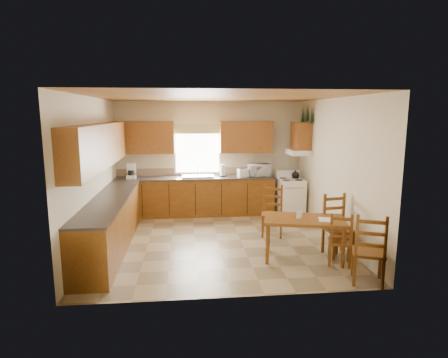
{
  "coord_description": "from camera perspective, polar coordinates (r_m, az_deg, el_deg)",
  "views": [
    {
      "loc": [
        -0.58,
        -6.83,
        2.4
      ],
      "look_at": [
        0.15,
        0.3,
        1.15
      ],
      "focal_mm": 30.0,
      "sensor_mm": 36.0,
      "label": 1
    }
  ],
  "objects": [
    {
      "name": "window_valance",
      "position": [
        9.03,
        -4.11,
        7.65
      ],
      "size": [
        1.19,
        0.01,
        0.24
      ],
      "primitive_type": "cube",
      "color": "#577439",
      "rests_on": "wall_back"
    },
    {
      "name": "stove",
      "position": [
        9.05,
        10.08,
        -2.83
      ],
      "size": [
        0.6,
        0.61,
        0.86
      ],
      "primitive_type": "cube",
      "rotation": [
        0.0,
        0.0,
        0.03
      ],
      "color": "white",
      "rests_on": "floor"
    },
    {
      "name": "upper_cab_stove",
      "position": [
        8.9,
        11.62,
        6.47
      ],
      "size": [
        0.33,
        0.62,
        0.62
      ],
      "primitive_type": "cube",
      "color": "brown",
      "rests_on": "wall_right"
    },
    {
      "name": "sink_basin",
      "position": [
        8.9,
        -3.97,
        0.43
      ],
      "size": [
        0.75,
        0.45,
        0.04
      ],
      "primitive_type": "cube",
      "color": "silver",
      "rests_on": "counter_back"
    },
    {
      "name": "window_pane",
      "position": [
        9.09,
        -4.08,
        4.5
      ],
      "size": [
        1.05,
        0.01,
        1.1
      ],
      "primitive_type": "cube",
      "color": "white",
      "rests_on": "wall_back"
    },
    {
      "name": "counter_left",
      "position": [
        6.98,
        -17.05,
        -2.96
      ],
      "size": [
        0.63,
        3.6,
        0.04
      ],
      "primitive_type": "cube",
      "color": "#3C3430",
      "rests_on": "lower_cab_left"
    },
    {
      "name": "coffeemaker",
      "position": [
        8.93,
        -13.97,
        1.26
      ],
      "size": [
        0.26,
        0.3,
        0.37
      ],
      "primitive_type": "cube",
      "rotation": [
        0.0,
        0.0,
        0.2
      ],
      "color": "white",
      "rests_on": "counter_back"
    },
    {
      "name": "backsplash",
      "position": [
        9.17,
        -4.51,
        1.15
      ],
      "size": [
        3.75,
        0.01,
        0.18
      ],
      "primitive_type": "cube",
      "color": "#91765F",
      "rests_on": "counter_back"
    },
    {
      "name": "upper_cab_back_right",
      "position": [
        9.04,
        3.35,
        6.43
      ],
      "size": [
        1.25,
        0.33,
        0.75
      ],
      "primitive_type": "cube",
      "color": "brown",
      "rests_on": "wall_back"
    },
    {
      "name": "wall_back",
      "position": [
        9.16,
        -2.19,
        3.3
      ],
      "size": [
        4.5,
        4.5,
        0.0
      ],
      "primitive_type": "plane",
      "color": "beige",
      "rests_on": "floor"
    },
    {
      "name": "floor",
      "position": [
        7.26,
        -0.95,
        -9.41
      ],
      "size": [
        4.5,
        4.5,
        0.0
      ],
      "primitive_type": "plane",
      "color": "#8E7D5A",
      "rests_on": "ground"
    },
    {
      "name": "pine_decal_a",
      "position": [
        8.62,
        13.21,
        9.51
      ],
      "size": [
        0.22,
        0.22,
        0.36
      ],
      "primitive_type": "cone",
      "color": "black",
      "rests_on": "wall_right"
    },
    {
      "name": "pine_decal_b",
      "position": [
        8.93,
        12.55,
        9.79
      ],
      "size": [
        0.22,
        0.22,
        0.36
      ],
      "primitive_type": "cone",
      "color": "black",
      "rests_on": "wall_right"
    },
    {
      "name": "toaster",
      "position": [
        8.91,
        2.88,
        0.96
      ],
      "size": [
        0.28,
        0.23,
        0.2
      ],
      "primitive_type": "cube",
      "rotation": [
        0.0,
        0.0,
        0.35
      ],
      "color": "white",
      "rests_on": "counter_back"
    },
    {
      "name": "range_hood",
      "position": [
        8.91,
        11.23,
        4.04
      ],
      "size": [
        0.44,
        0.62,
        0.12
      ],
      "primitive_type": "cube",
      "color": "white",
      "rests_on": "wall_right"
    },
    {
      "name": "window_frame",
      "position": [
        9.09,
        -4.08,
        4.51
      ],
      "size": [
        1.13,
        0.02,
        1.18
      ],
      "primitive_type": "cube",
      "color": "white",
      "rests_on": "wall_back"
    },
    {
      "name": "ceiling",
      "position": [
        6.86,
        -1.01,
        12.4
      ],
      "size": [
        4.5,
        4.5,
        0.0
      ],
      "primitive_type": "plane",
      "color": "#96612B",
      "rests_on": "floor"
    },
    {
      "name": "pine_decal_c",
      "position": [
        9.23,
        11.91,
        9.56
      ],
      "size": [
        0.22,
        0.22,
        0.36
      ],
      "primitive_type": "cone",
      "color": "black",
      "rests_on": "wall_right"
    },
    {
      "name": "counter_back",
      "position": [
        8.91,
        -4.45,
        0.17
      ],
      "size": [
        3.75,
        0.63,
        0.04
      ],
      "primitive_type": "cube",
      "color": "#3C3430",
      "rests_on": "lower_cab_back"
    },
    {
      "name": "wall_right",
      "position": [
        7.47,
        16.5,
        1.4
      ],
      "size": [
        4.5,
        4.5,
        0.0
      ],
      "primitive_type": "plane",
      "color": "beige",
      "rests_on": "floor"
    },
    {
      "name": "upper_cab_left",
      "position": [
        6.86,
        -18.56,
        4.83
      ],
      "size": [
        0.33,
        3.6,
        0.75
      ],
      "primitive_type": "cube",
      "color": "brown",
      "rests_on": "wall_left"
    },
    {
      "name": "wall_front",
      "position": [
        4.73,
        1.36,
        -2.93
      ],
      "size": [
        4.5,
        4.5,
        0.0
      ],
      "primitive_type": "plane",
      "color": "beige",
      "rests_on": "floor"
    },
    {
      "name": "wall_left",
      "position": [
        7.1,
        -19.37,
        0.83
      ],
      "size": [
        4.5,
        4.5,
        0.0
      ],
      "primitive_type": "plane",
      "color": "beige",
      "rests_on": "floor"
    },
    {
      "name": "paper_towel",
      "position": [
        8.97,
        -0.21,
        1.32
      ],
      "size": [
        0.15,
        0.15,
        0.29
      ],
      "primitive_type": "cylinder",
      "rotation": [
        0.0,
        0.0,
        0.29
      ],
      "color": "white",
      "rests_on": "counter_back"
    },
    {
      "name": "table_paper",
      "position": [
        6.35,
        15.2,
        -5.99
      ],
      "size": [
        0.28,
        0.33,
        0.0
      ],
      "primitive_type": "cube",
      "rotation": [
        0.0,
        0.0,
        -0.29
      ],
      "color": "white",
      "rests_on": "dining_table"
    },
    {
      "name": "upper_cab_back_left",
      "position": [
        8.98,
        -12.1,
        6.2
      ],
      "size": [
        1.41,
        0.33,
        0.75
      ],
      "primitive_type": "cube",
      "color": "brown",
      "rests_on": "wall_back"
    },
    {
      "name": "dining_table",
      "position": [
        6.45,
        12.02,
        -8.86
      ],
      "size": [
        1.44,
        1.03,
        0.7
      ],
      "primitive_type": "cube",
      "rotation": [
        0.0,
        0.0,
        -0.24
      ],
      "color": "brown",
      "rests_on": "floor"
    },
    {
      "name": "chair_far_right",
      "position": [
        6.7,
        17.11,
        -6.86
      ],
      "size": [
        0.5,
        0.48,
        1.04
      ],
      "primitive_type": "cube",
      "rotation": [
        0.0,
        0.0,
        0.16
      ],
      "color": "brown",
      "rests_on": "floor"
    },
    {
      "name": "table_card",
      "position": [
        6.31,
        11.4,
        -5.37
      ],
      "size": [
        0.09,
        0.04,
        0.12
      ],
      "primitive_type": "cube",
      "rotation": [
        0.0,
        0.0,
        0.27
      ],
      "color": "white",
      "rests_on": "dining_table"
    },
    {
      "name": "chair_near_right",
      "position": [
        5.79,
        21.2,
        -9.78
      ],
      "size": [
        0.55,
        0.54,
        1.03
      ],
      "primitive_type": "cube",
      "rotation": [
        0.0,
        0.0,
        2.77
      ],
      "color": "brown",
      "rests_on": "floor"
    },
    {
      "name": "chair_near_left",
      "position": [
        6.34,
        17.29,
        -8.64
      ],
      "size": [
        0.46,
        0.45,
        0.86
      ],
      "primitive_type": "cube",
      "rotation": [
        0.0,
        0.0,
        2.79
      ],
      "color": "brown",
      "rests_on": "floor"
    },
    {
      "name": "lower_cab_back",
      "position": [
        9.0,
        -4.41,
        -2.72
      ],
      "size": [
        3.75,
        0.6,
        0.88
      ],
      "primitive_type": "cube",
      "color": "brown",
      "rests_on": "floor"
    },
    {
      "name": "microwave",
      "position": [
        9.03,
        5.38,
        1.34
      ],
      "size": [
        0.5,
        0.37,
        0.29
      ],
      "primitive_type": "imported",
      "rotation": [
        0.0,
        0.0,
        0.06
      ],
      "color": "white",
      "rests_on": "counter_back"
    },
    {
      "name": "lower_cab_left",
      "position": [
        7.09,
        -16.86,
        -6.59
      ],
      "size": [
        0.6,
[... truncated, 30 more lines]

